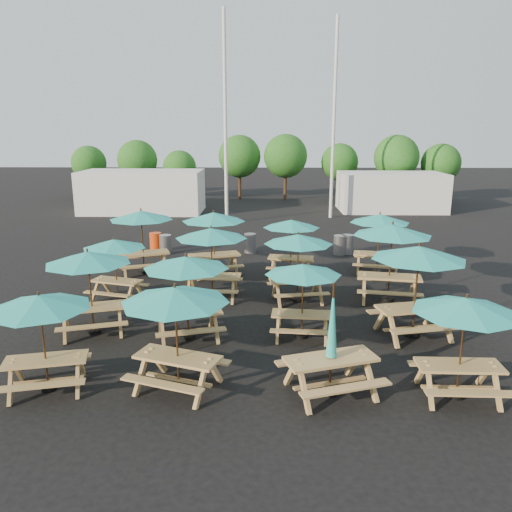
{
  "coord_description": "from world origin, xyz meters",
  "views": [
    {
      "loc": [
        0.32,
        -15.68,
        5.45
      ],
      "look_at": [
        0.0,
        1.5,
        1.1
      ],
      "focal_mm": 35.0,
      "sensor_mm": 36.0,
      "label": 1
    }
  ],
  "objects_px": {
    "picnic_unit_15": "(380,221)",
    "waste_bin_2": "(250,243)",
    "picnic_unit_8": "(331,349)",
    "picnic_unit_12": "(466,310)",
    "picnic_unit_3": "(141,218)",
    "picnic_unit_2": "(114,247)",
    "picnic_unit_6": "(211,237)",
    "waste_bin_1": "(166,244)",
    "picnic_unit_7": "(214,220)",
    "picnic_unit_9": "(303,273)",
    "picnic_unit_10": "(298,243)",
    "picnic_unit_5": "(186,267)",
    "waste_bin_3": "(340,245)",
    "picnic_unit_13": "(419,257)",
    "picnic_unit_1": "(88,262)",
    "waste_bin_0": "(156,242)",
    "waste_bin_4": "(347,244)",
    "picnic_unit_14": "(392,234)",
    "picnic_unit_0": "(40,307)",
    "picnic_unit_11": "(291,227)",
    "picnic_unit_4": "(175,300)"
  },
  "relations": [
    {
      "from": "picnic_unit_6",
      "to": "picnic_unit_15",
      "type": "bearing_deg",
      "value": 30.37
    },
    {
      "from": "picnic_unit_7",
      "to": "picnic_unit_10",
      "type": "distance_m",
      "value": 4.27
    },
    {
      "from": "picnic_unit_2",
      "to": "picnic_unit_15",
      "type": "bearing_deg",
      "value": 36.54
    },
    {
      "from": "picnic_unit_6",
      "to": "waste_bin_3",
      "type": "bearing_deg",
      "value": 53.25
    },
    {
      "from": "picnic_unit_7",
      "to": "picnic_unit_9",
      "type": "relative_size",
      "value": 1.38
    },
    {
      "from": "picnic_unit_13",
      "to": "picnic_unit_15",
      "type": "distance_m",
      "value": 6.24
    },
    {
      "from": "picnic_unit_8",
      "to": "waste_bin_0",
      "type": "distance_m",
      "value": 14.24
    },
    {
      "from": "picnic_unit_9",
      "to": "picnic_unit_0",
      "type": "bearing_deg",
      "value": -147.5
    },
    {
      "from": "picnic_unit_3",
      "to": "picnic_unit_2",
      "type": "bearing_deg",
      "value": -111.82
    },
    {
      "from": "picnic_unit_10",
      "to": "picnic_unit_5",
      "type": "bearing_deg",
      "value": -145.4
    },
    {
      "from": "picnic_unit_3",
      "to": "picnic_unit_6",
      "type": "xyz_separation_m",
      "value": [
        3.0,
        -2.97,
        -0.08
      ]
    },
    {
      "from": "picnic_unit_15",
      "to": "waste_bin_2",
      "type": "distance_m",
      "value": 6.25
    },
    {
      "from": "picnic_unit_9",
      "to": "picnic_unit_10",
      "type": "height_order",
      "value": "picnic_unit_10"
    },
    {
      "from": "picnic_unit_5",
      "to": "picnic_unit_10",
      "type": "height_order",
      "value": "picnic_unit_5"
    },
    {
      "from": "picnic_unit_1",
      "to": "picnic_unit_6",
      "type": "bearing_deg",
      "value": 28.18
    },
    {
      "from": "picnic_unit_1",
      "to": "picnic_unit_3",
      "type": "relative_size",
      "value": 0.91
    },
    {
      "from": "picnic_unit_8",
      "to": "picnic_unit_12",
      "type": "distance_m",
      "value": 2.81
    },
    {
      "from": "picnic_unit_2",
      "to": "picnic_unit_10",
      "type": "distance_m",
      "value": 5.91
    },
    {
      "from": "picnic_unit_6",
      "to": "picnic_unit_11",
      "type": "height_order",
      "value": "picnic_unit_6"
    },
    {
      "from": "picnic_unit_4",
      "to": "picnic_unit_12",
      "type": "height_order",
      "value": "picnic_unit_4"
    },
    {
      "from": "picnic_unit_14",
      "to": "waste_bin_2",
      "type": "height_order",
      "value": "picnic_unit_14"
    },
    {
      "from": "picnic_unit_7",
      "to": "picnic_unit_13",
      "type": "bearing_deg",
      "value": -62.13
    },
    {
      "from": "waste_bin_1",
      "to": "waste_bin_3",
      "type": "xyz_separation_m",
      "value": [
        7.84,
        0.04,
        0.0
      ]
    },
    {
      "from": "waste_bin_1",
      "to": "waste_bin_2",
      "type": "xyz_separation_m",
      "value": [
        3.81,
        0.35,
        0.0
      ]
    },
    {
      "from": "picnic_unit_9",
      "to": "picnic_unit_12",
      "type": "distance_m",
      "value": 4.3
    },
    {
      "from": "picnic_unit_1",
      "to": "picnic_unit_8",
      "type": "bearing_deg",
      "value": -44.15
    },
    {
      "from": "picnic_unit_14",
      "to": "picnic_unit_6",
      "type": "bearing_deg",
      "value": -171.26
    },
    {
      "from": "picnic_unit_7",
      "to": "waste_bin_1",
      "type": "relative_size",
      "value": 3.47
    },
    {
      "from": "picnic_unit_10",
      "to": "picnic_unit_12",
      "type": "relative_size",
      "value": 1.15
    },
    {
      "from": "picnic_unit_0",
      "to": "waste_bin_3",
      "type": "bearing_deg",
      "value": 43.36
    },
    {
      "from": "picnic_unit_12",
      "to": "picnic_unit_14",
      "type": "xyz_separation_m",
      "value": [
        -0.0,
        6.06,
        0.32
      ]
    },
    {
      "from": "picnic_unit_1",
      "to": "picnic_unit_9",
      "type": "relative_size",
      "value": 1.29
    },
    {
      "from": "picnic_unit_5",
      "to": "waste_bin_0",
      "type": "bearing_deg",
      "value": 90.81
    },
    {
      "from": "picnic_unit_9",
      "to": "picnic_unit_10",
      "type": "xyz_separation_m",
      "value": [
        0.05,
        2.93,
        0.16
      ]
    },
    {
      "from": "picnic_unit_13",
      "to": "waste_bin_1",
      "type": "distance_m",
      "value": 12.61
    },
    {
      "from": "picnic_unit_7",
      "to": "picnic_unit_8",
      "type": "bearing_deg",
      "value": -87.31
    },
    {
      "from": "picnic_unit_5",
      "to": "waste_bin_4",
      "type": "bearing_deg",
      "value": 42.96
    },
    {
      "from": "picnic_unit_14",
      "to": "picnic_unit_1",
      "type": "bearing_deg",
      "value": -151.73
    },
    {
      "from": "picnic_unit_6",
      "to": "waste_bin_1",
      "type": "distance_m",
      "value": 6.88
    },
    {
      "from": "picnic_unit_7",
      "to": "picnic_unit_13",
      "type": "xyz_separation_m",
      "value": [
        5.97,
        -5.81,
        0.06
      ]
    },
    {
      "from": "picnic_unit_3",
      "to": "picnic_unit_7",
      "type": "distance_m",
      "value": 2.8
    },
    {
      "from": "waste_bin_4",
      "to": "waste_bin_0",
      "type": "bearing_deg",
      "value": 178.1
    },
    {
      "from": "picnic_unit_5",
      "to": "waste_bin_3",
      "type": "relative_size",
      "value": 3.17
    },
    {
      "from": "picnic_unit_5",
      "to": "picnic_unit_12",
      "type": "xyz_separation_m",
      "value": [
        6.1,
        -2.91,
        -0.08
      ]
    },
    {
      "from": "picnic_unit_0",
      "to": "waste_bin_1",
      "type": "height_order",
      "value": "picnic_unit_0"
    },
    {
      "from": "picnic_unit_12",
      "to": "waste_bin_1",
      "type": "height_order",
      "value": "picnic_unit_12"
    },
    {
      "from": "picnic_unit_12",
      "to": "picnic_unit_6",
      "type": "bearing_deg",
      "value": 134.04
    },
    {
      "from": "picnic_unit_10",
      "to": "waste_bin_2",
      "type": "xyz_separation_m",
      "value": [
        -1.74,
        6.69,
        -1.54
      ]
    },
    {
      "from": "picnic_unit_1",
      "to": "picnic_unit_2",
      "type": "distance_m",
      "value": 2.75
    },
    {
      "from": "picnic_unit_5",
      "to": "picnic_unit_12",
      "type": "height_order",
      "value": "picnic_unit_5"
    }
  ]
}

